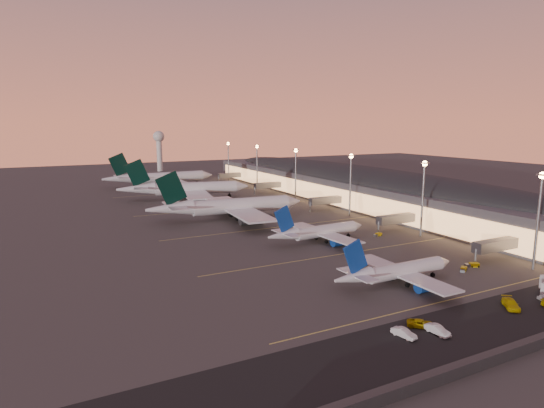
{
  "coord_description": "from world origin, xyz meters",
  "views": [
    {
      "loc": [
        -78.44,
        -110.85,
        37.97
      ],
      "look_at": [
        2.0,
        45.0,
        7.0
      ],
      "focal_mm": 30.0,
      "sensor_mm": 36.0,
      "label": 1
    }
  ],
  "objects": [
    {
      "name": "ground",
      "position": [
        0.0,
        0.0,
        0.0
      ],
      "size": [
        700.0,
        700.0,
        0.0
      ],
      "primitive_type": "plane",
      "color": "#413E3C"
    },
    {
      "name": "airliner_narrow_south",
      "position": [
        -4.52,
        -32.2,
        3.26
      ],
      "size": [
        35.13,
        31.23,
        12.61
      ],
      "rotation": [
        0.0,
        0.0,
        -0.0
      ],
      "color": "silver",
      "rests_on": "ground"
    },
    {
      "name": "airliner_narrow_north",
      "position": [
        0.6,
        9.77,
        3.45
      ],
      "size": [
        37.34,
        33.4,
        13.34
      ],
      "rotation": [
        0.0,
        0.0,
        0.07
      ],
      "color": "silver",
      "rests_on": "ground"
    },
    {
      "name": "airliner_wide_near",
      "position": [
        -11.92,
        56.4,
        5.32
      ],
      "size": [
        64.55,
        58.92,
        20.65
      ],
      "rotation": [
        0.0,
        0.0,
        -0.07
      ],
      "color": "silver",
      "rests_on": "ground"
    },
    {
      "name": "airliner_wide_mid",
      "position": [
        -12.81,
        112.85,
        5.46
      ],
      "size": [
        66.05,
        60.94,
        21.19
      ],
      "rotation": [
        0.0,
        0.0,
        -0.17
      ],
      "color": "silver",
      "rests_on": "ground"
    },
    {
      "name": "airliner_wide_far",
      "position": [
        -12.75,
        165.36,
        5.55
      ],
      "size": [
        67.25,
        61.08,
        21.57
      ],
      "rotation": [
        0.0,
        0.0,
        0.02
      ],
      "color": "silver",
      "rests_on": "ground"
    },
    {
      "name": "terminal_building",
      "position": [
        61.84,
        72.47,
        8.78
      ],
      "size": [
        56.35,
        255.0,
        17.46
      ],
      "color": "#4A4A4F",
      "rests_on": "ground"
    },
    {
      "name": "light_masts",
      "position": [
        36.0,
        65.0,
        17.55
      ],
      "size": [
        2.2,
        217.2,
        25.9
      ],
      "color": "gray",
      "rests_on": "ground"
    },
    {
      "name": "radar_tower",
      "position": [
        10.0,
        260.0,
        21.87
      ],
      "size": [
        9.0,
        9.0,
        32.5
      ],
      "color": "silver",
      "rests_on": "ground"
    },
    {
      "name": "service_lane",
      "position": [
        0.0,
        -56.0,
        0.01
      ],
      "size": [
        260.0,
        16.0,
        0.01
      ],
      "color": "black",
      "rests_on": "ground"
    },
    {
      "name": "lane_markings",
      "position": [
        0.0,
        40.0,
        0.01
      ],
      "size": [
        90.0,
        180.36,
        0.0
      ],
      "color": "#D8C659",
      "rests_on": "ground"
    },
    {
      "name": "baggage_tug_a",
      "position": [
        23.52,
        -31.16,
        0.5
      ],
      "size": [
        3.95,
        2.83,
        1.1
      ],
      "rotation": [
        0.0,
        0.0,
        -0.42
      ],
      "color": "#C4AC07",
      "rests_on": "ground"
    },
    {
      "name": "baggage_tug_b",
      "position": [
        18.46,
        -32.53,
        0.44
      ],
      "size": [
        3.43,
        2.75,
        0.97
      ],
      "rotation": [
        0.0,
        0.0,
        0.53
      ],
      "color": "#C4AC07",
      "rests_on": "ground"
    },
    {
      "name": "baggage_tug_c",
      "position": [
        23.48,
        7.25,
        0.46
      ],
      "size": [
        3.61,
        2.16,
        1.01
      ],
      "rotation": [
        0.0,
        0.0,
        0.26
      ],
      "color": "#C4AC07",
      "rests_on": "ground"
    },
    {
      "name": "service_van_a",
      "position": [
        -22.14,
        -53.71,
        0.79
      ],
      "size": [
        2.57,
        5.0,
        1.57
      ],
      "primitive_type": "imported",
      "rotation": [
        0.0,
        0.0,
        0.2
      ],
      "color": "silver",
      "rests_on": "ground"
    },
    {
      "name": "service_van_b",
      "position": [
        -16.37,
        -52.14,
        0.73
      ],
      "size": [
        5.48,
        5.29,
        1.45
      ],
      "primitive_type": "imported",
      "rotation": [
        0.0,
        0.0,
        0.83
      ],
      "color": "#C4AC07",
      "rests_on": "ground"
    },
    {
      "name": "service_van_c",
      "position": [
        -15.82,
        -55.62,
        0.82
      ],
      "size": [
        2.01,
        5.07,
        1.64
      ],
      "primitive_type": "imported",
      "rotation": [
        0.0,
        0.0,
        0.06
      ],
      "color": "silver",
      "rests_on": "ground"
    },
    {
      "name": "service_van_d",
      "position": [
        7.13,
        -53.98,
        0.89
      ],
      "size": [
        5.69,
        6.38,
        1.78
      ],
      "primitive_type": "imported",
      "rotation": [
        0.0,
        0.0,
        -0.65
      ],
      "color": "#C4AC07",
      "rests_on": "ground"
    }
  ]
}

